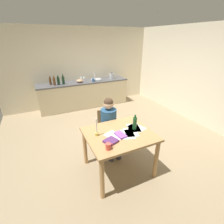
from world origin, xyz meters
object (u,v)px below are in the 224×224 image
(wine_glass_by_kettle, at_px, (81,77))
(bottle_sauce, at_px, (63,80))
(coffee_mug, at_px, (108,146))
(bottle_oil, at_px, (50,81))
(chair_at_table, at_px, (107,128))
(mixing_bowl, at_px, (80,81))
(sink_unit, at_px, (96,79))
(teacup_on_counter, at_px, (93,80))
(candlestick, at_px, (97,131))
(dining_table, at_px, (119,139))
(wine_glass_near_sink, at_px, (84,77))
(stovetop_kettle, at_px, (112,76))
(wine_bottle_on_table, at_px, (135,123))
(person_seated, at_px, (110,123))
(bottle_vinegar, at_px, (54,81))
(bottle_wine_red, at_px, (58,81))
(book_magazine, at_px, (111,141))
(book_cookery, at_px, (121,135))

(wine_glass_by_kettle, bearing_deg, bottle_sauce, -161.51)
(coffee_mug, relative_size, bottle_oil, 0.44)
(chair_at_table, distance_m, mixing_bowl, 2.52)
(bottle_oil, height_order, mixing_bowl, bottle_oil)
(chair_at_table, xyz_separation_m, bottle_oil, (-0.80, 2.59, 0.52))
(sink_unit, xyz_separation_m, teacup_on_counter, (-0.16, -0.15, 0.03))
(candlestick, xyz_separation_m, bottle_sauce, (0.04, 3.10, 0.16))
(candlestick, height_order, mixing_bowl, candlestick)
(dining_table, height_order, wine_glass_near_sink, wine_glass_near_sink)
(dining_table, distance_m, mixing_bowl, 3.22)
(teacup_on_counter, bearing_deg, stovetop_kettle, 11.15)
(wine_bottle_on_table, distance_m, teacup_on_counter, 3.13)
(chair_at_table, distance_m, bottle_oil, 2.76)
(person_seated, xyz_separation_m, wine_glass_by_kettle, (0.23, 2.84, 0.33))
(wine_glass_near_sink, bearing_deg, stovetop_kettle, -8.58)
(wine_glass_by_kettle, bearing_deg, bottle_oil, -174.57)
(person_seated, relative_size, wine_glass_near_sink, 7.76)
(wine_bottle_on_table, relative_size, bottle_vinegar, 0.93)
(bottle_vinegar, relative_size, bottle_wine_red, 1.02)
(coffee_mug, bearing_deg, bottle_sauce, 89.65)
(person_seated, xyz_separation_m, book_magazine, (-0.32, -0.75, 0.12))
(person_seated, bearing_deg, candlestick, -133.52)
(wine_bottle_on_table, bearing_deg, wine_glass_near_sink, 88.11)
(coffee_mug, xyz_separation_m, book_magazine, (0.11, 0.14, -0.03))
(bottle_wine_red, relative_size, mixing_bowl, 1.28)
(bottle_wine_red, bearing_deg, wine_bottle_on_table, -76.37)
(bottle_wine_red, bearing_deg, chair_at_table, -77.03)
(dining_table, xyz_separation_m, wine_glass_by_kettle, (0.32, 3.41, 0.34))
(bottle_oil, bearing_deg, dining_table, -78.13)
(wine_bottle_on_table, bearing_deg, dining_table, -178.96)
(chair_at_table, relative_size, mixing_bowl, 3.88)
(candlestick, height_order, wine_glass_by_kettle, candlestick)
(bottle_sauce, height_order, wine_glass_by_kettle, bottle_sauce)
(chair_at_table, bearing_deg, stovetop_kettle, 62.69)
(person_seated, distance_m, bottle_sauce, 2.68)
(book_magazine, height_order, bottle_wine_red, bottle_wine_red)
(candlestick, distance_m, sink_unit, 3.38)
(book_magazine, xyz_separation_m, bottle_wine_red, (-0.24, 3.37, 0.22))
(dining_table, relative_size, teacup_on_counter, 8.90)
(wine_glass_near_sink, bearing_deg, sink_unit, -20.41)
(book_cookery, bearing_deg, wine_bottle_on_table, 7.34)
(bottle_sauce, bearing_deg, wine_glass_by_kettle, 18.49)
(mixing_bowl, height_order, stovetop_kettle, stovetop_kettle)
(book_cookery, xyz_separation_m, bottle_sauce, (-0.30, 3.28, 0.23))
(person_seated, xyz_separation_m, stovetop_kettle, (1.32, 2.69, 0.32))
(wine_glass_by_kettle, bearing_deg, mixing_bowl, -118.15)
(candlestick, xyz_separation_m, sink_unit, (1.17, 3.17, 0.05))
(mixing_bowl, xyz_separation_m, stovetop_kettle, (1.21, 0.06, 0.05))
(chair_at_table, relative_size, teacup_on_counter, 7.00)
(coffee_mug, height_order, bottle_sauce, bottle_sauce)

